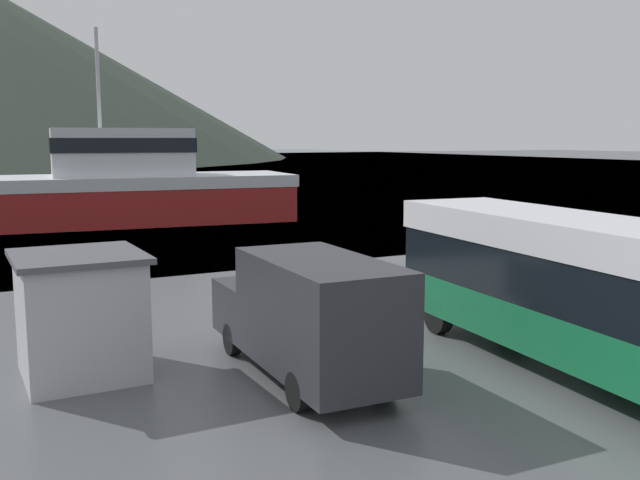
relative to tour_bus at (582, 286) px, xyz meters
name	(u,v)px	position (x,y,z in m)	size (l,w,h in m)	color
water_surface	(7,163)	(-0.75, 133.72, -1.77)	(240.00, 240.00, 0.00)	#475B6B
tour_bus	(582,286)	(0.00, 0.00, 0.00)	(3.43, 10.49, 3.14)	#146B3D
delivery_van	(308,314)	(-5.07, 2.23, -0.46)	(2.21, 5.92, 2.49)	#2D2D33
fishing_boat	(88,188)	(-4.29, 30.42, 0.23)	(23.79, 8.58, 10.58)	maroon
storage_bin	(634,306)	(3.60, 1.56, -1.14)	(1.53, 1.05, 1.25)	green
dock_kiosk	(81,314)	(-9.00, 4.50, -0.52)	(2.45, 2.65, 2.48)	#B2B2B7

